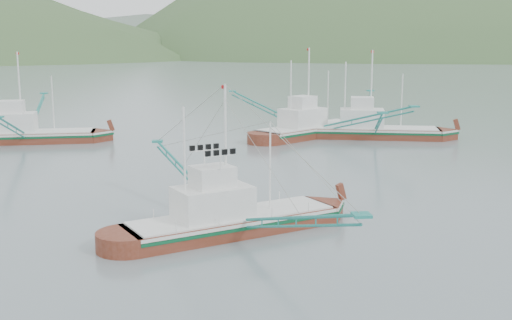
{
  "coord_description": "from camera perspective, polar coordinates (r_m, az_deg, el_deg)",
  "views": [
    {
      "loc": [
        -4.58,
        -37.61,
        11.44
      ],
      "look_at": [
        0.0,
        6.0,
        3.2
      ],
      "focal_mm": 45.0,
      "sensor_mm": 36.0,
      "label": 1
    }
  ],
  "objects": [
    {
      "name": "bg_boat_left",
      "position": [
        76.84,
        -19.86,
        2.58
      ],
      "size": [
        15.14,
        27.04,
        10.95
      ],
      "rotation": [
        0.0,
        0.0,
        0.06
      ],
      "color": "#602414",
      "rests_on": "ground"
    },
    {
      "name": "bg_boat_right",
      "position": [
        76.8,
        10.39,
        3.41
      ],
      "size": [
        15.65,
        26.98,
        11.1
      ],
      "rotation": [
        0.0,
        0.0,
        -0.24
      ],
      "color": "#602414",
      "rests_on": "ground"
    },
    {
      "name": "bg_boat_far",
      "position": [
        77.03,
        4.87,
        3.89
      ],
      "size": [
        21.62,
        24.61,
        11.36
      ],
      "rotation": [
        0.0,
        0.0,
        0.67
      ],
      "color": "#602414",
      "rests_on": "ground"
    },
    {
      "name": "ridge_distant",
      "position": [
        598.72,
        -2.72,
        9.54
      ],
      "size": [
        960.0,
        400.0,
        240.0
      ],
      "primitive_type": "ellipsoid",
      "color": "slate",
      "rests_on": "ground"
    },
    {
      "name": "main_boat",
      "position": [
        38.37,
        -2.25,
        -3.64
      ],
      "size": [
        13.42,
        22.61,
        9.64
      ],
      "rotation": [
        0.0,
        0.0,
        0.42
      ],
      "color": "#602414",
      "rests_on": "ground"
    },
    {
      "name": "ground",
      "position": [
        39.58,
        0.91,
        -6.16
      ],
      "size": [
        1200.0,
        1200.0,
        0.0
      ],
      "primitive_type": "plane",
      "color": "slate",
      "rests_on": "ground"
    }
  ]
}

